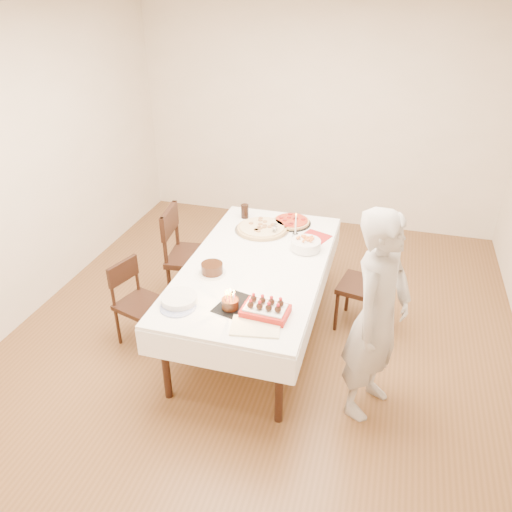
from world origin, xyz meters
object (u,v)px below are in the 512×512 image
(birthday_cake, at_px, (230,300))
(layer_cake, at_px, (212,269))
(chair_left_savory, at_px, (194,257))
(dining_table, at_px, (256,300))
(strawberry_box, at_px, (265,310))
(taper_candle, at_px, (296,225))
(chair_right_savory, at_px, (363,286))
(pizza_pepperoni, at_px, (291,222))
(pasta_bowl, at_px, (306,245))
(person, at_px, (378,317))
(pizza_white, at_px, (262,228))
(cola_glass, at_px, (245,211))
(chair_left_dessert, at_px, (141,304))

(birthday_cake, bearing_deg, layer_cake, 124.95)
(chair_left_savory, bearing_deg, dining_table, 146.59)
(strawberry_box, bearing_deg, taper_candle, 92.01)
(chair_right_savory, relative_size, chair_left_savory, 0.86)
(chair_right_savory, bearing_deg, pizza_pepperoni, 160.85)
(pasta_bowl, bearing_deg, birthday_cake, -109.12)
(person, relative_size, taper_candle, 6.26)
(taper_candle, bearing_deg, chair_right_savory, -12.56)
(dining_table, relative_size, chair_left_savory, 2.14)
(pizza_white, bearing_deg, cola_glass, 136.22)
(pizza_white, height_order, taper_candle, taper_candle)
(pizza_white, bearing_deg, chair_left_dessert, -130.39)
(pizza_pepperoni, xyz_separation_m, pasta_bowl, (0.24, -0.48, 0.03))
(cola_glass, distance_m, strawberry_box, 1.65)
(birthday_cake, distance_m, strawberry_box, 0.27)
(pizza_white, bearing_deg, chair_right_savory, -12.06)
(dining_table, distance_m, pizza_pepperoni, 0.93)
(person, bearing_deg, cola_glass, 67.31)
(taper_candle, relative_size, cola_glass, 1.84)
(person, bearing_deg, birthday_cake, 118.38)
(chair_left_savory, xyz_separation_m, strawberry_box, (1.00, -1.05, 0.29))
(chair_right_savory, distance_m, pizza_pepperoni, 0.95)
(person, height_order, pizza_pepperoni, person)
(person, xyz_separation_m, pizza_white, (-1.16, 1.19, -0.04))
(chair_right_savory, xyz_separation_m, layer_cake, (-1.19, -0.65, 0.37))
(taper_candle, height_order, strawberry_box, taper_candle)
(pizza_white, bearing_deg, taper_candle, -11.08)
(chair_right_savory, xyz_separation_m, chair_left_dessert, (-1.83, -0.75, -0.04))
(person, height_order, pizza_white, person)
(pasta_bowl, bearing_deg, pizza_white, 151.33)
(pizza_white, bearing_deg, chair_left_savory, -158.13)
(chair_right_savory, xyz_separation_m, taper_candle, (-0.67, 0.15, 0.45))
(pizza_white, distance_m, cola_glass, 0.34)
(chair_left_dessert, relative_size, person, 0.47)
(pasta_bowl, bearing_deg, strawberry_box, -95.16)
(chair_right_savory, relative_size, pizza_white, 1.65)
(dining_table, relative_size, taper_candle, 8.23)
(chair_right_savory, distance_m, chair_left_savory, 1.62)
(pizza_pepperoni, xyz_separation_m, cola_glass, (-0.48, 0.01, 0.05))
(pasta_bowl, bearing_deg, chair_left_dessert, -151.35)
(chair_right_savory, xyz_separation_m, birthday_cake, (-0.89, -1.08, 0.40))
(dining_table, bearing_deg, pizza_pepperoni, 81.48)
(dining_table, xyz_separation_m, chair_left_dessert, (-0.94, -0.36, 0.01))
(taper_candle, relative_size, layer_cake, 1.15)
(chair_right_savory, bearing_deg, dining_table, -145.55)
(chair_left_savory, relative_size, birthday_cake, 7.34)
(chair_right_savory, bearing_deg, cola_glass, 170.95)
(chair_left_dessert, relative_size, pasta_bowl, 2.95)
(layer_cake, bearing_deg, pizza_pepperoni, 68.89)
(dining_table, xyz_separation_m, birthday_cake, (0.00, -0.69, 0.45))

